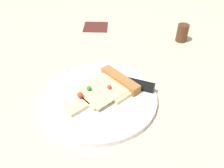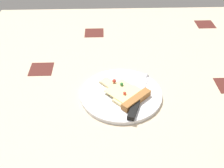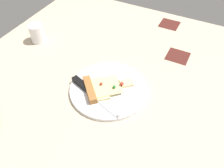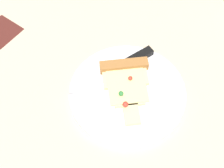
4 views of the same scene
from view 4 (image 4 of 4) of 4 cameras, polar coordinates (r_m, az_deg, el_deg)
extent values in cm
cube|color=#C6B293|center=(79.45, -3.57, -4.73)|extent=(134.49, 134.49, 3.00)
cube|color=#4C1E19|center=(96.72, -18.66, 8.55)|extent=(9.00, 9.00, 0.20)
cylinder|color=silver|center=(79.39, 2.67, -1.54)|extent=(28.11, 28.11, 1.30)
cube|color=beige|center=(80.51, 2.28, 1.31)|extent=(12.11, 11.92, 1.00)
cube|color=beige|center=(77.65, 2.86, -2.05)|extent=(9.08, 9.02, 1.00)
cube|color=beige|center=(75.31, 3.43, -5.31)|extent=(6.19, 6.25, 1.00)
cube|color=#EDD88C|center=(78.37, 2.61, -0.24)|extent=(13.56, 13.59, 0.30)
cube|color=#9E6633|center=(81.69, 1.99, 3.28)|extent=(10.50, 10.14, 2.20)
sphere|color=red|center=(78.71, 3.19, 1.02)|extent=(1.06, 1.06, 1.06)
sphere|color=red|center=(74.80, 2.34, -3.55)|extent=(1.35, 1.35, 1.35)
sphere|color=#2D7A38|center=(76.28, 1.57, -1.67)|extent=(1.18, 1.18, 1.18)
cube|color=silver|center=(80.00, -2.86, 0.25)|extent=(5.88, 11.98, 0.30)
cone|color=silver|center=(78.65, -6.55, -1.82)|extent=(2.55, 2.55, 2.00)
cube|color=black|center=(83.41, 4.09, 4.39)|extent=(5.40, 10.16, 1.60)
camera|label=1|loc=(0.53, 47.61, 0.84)|focal=36.92mm
camera|label=2|loc=(1.07, 41.19, 44.79)|focal=43.11mm
camera|label=3|loc=(0.73, -60.59, 31.77)|focal=38.23mm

